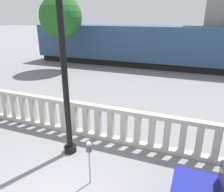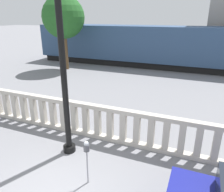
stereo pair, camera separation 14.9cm
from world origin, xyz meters
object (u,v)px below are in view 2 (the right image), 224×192
object	(u,v)px
train_near	(158,46)
tree_left	(63,17)
parking_meter	(87,151)
lamppost	(62,53)

from	to	relation	value
train_near	tree_left	bearing A→B (deg)	-151.01
parking_meter	tree_left	size ratio (longest dim) A/B	0.22
tree_left	lamppost	bearing A→B (deg)	-56.11
parking_meter	tree_left	world-z (taller)	tree_left
lamppost	tree_left	distance (m)	11.99
train_near	tree_left	world-z (taller)	tree_left
parking_meter	train_near	size ratio (longest dim) A/B	0.06
parking_meter	train_near	xyz separation A→B (m)	(-1.21, 14.70, 0.79)
train_near	lamppost	bearing A→B (deg)	-90.21
tree_left	train_near	bearing A→B (deg)	28.99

